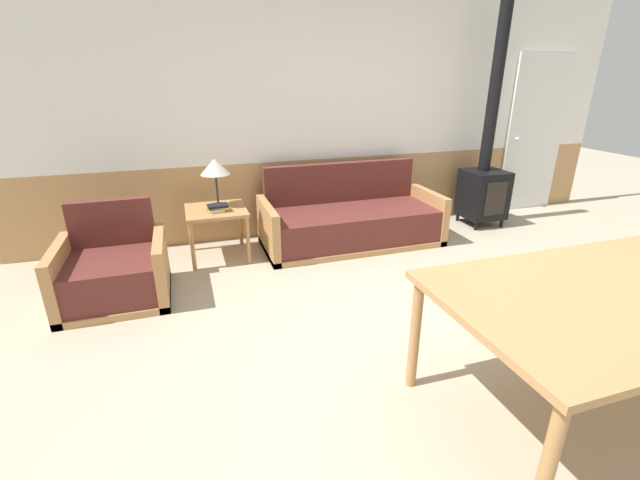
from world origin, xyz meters
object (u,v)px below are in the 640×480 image
at_px(side_table, 216,216).
at_px(couch, 350,222).
at_px(table_lamp, 215,168).
at_px(armchair, 114,273).
at_px(dining_table, 633,298).
at_px(wood_stove, 486,172).

bearing_deg(side_table, couch, -2.20).
bearing_deg(table_lamp, couch, -6.47).
relative_size(couch, table_lamp, 4.03).
relative_size(armchair, dining_table, 0.41).
xyz_separation_m(armchair, wood_stove, (4.11, 0.68, 0.43)).
bearing_deg(couch, dining_table, -81.03).
height_order(side_table, table_lamp, table_lamp).
bearing_deg(armchair, dining_table, -42.57).
xyz_separation_m(table_lamp, wood_stove, (3.17, -0.05, -0.24)).
bearing_deg(table_lamp, dining_table, -58.12).
relative_size(couch, wood_stove, 0.76).
xyz_separation_m(side_table, dining_table, (1.86, -2.83, 0.25)).
distance_m(table_lamp, dining_table, 3.46).
xyz_separation_m(couch, wood_stove, (1.78, 0.11, 0.41)).
height_order(table_lamp, wood_stove, wood_stove).
distance_m(table_lamp, wood_stove, 3.18).
bearing_deg(couch, wood_stove, 3.38).
height_order(armchair, dining_table, armchair).
bearing_deg(wood_stove, couch, -176.62).
bearing_deg(wood_stove, side_table, -179.10).
xyz_separation_m(dining_table, wood_stove, (1.34, 2.88, -0.03)).
relative_size(armchair, side_table, 1.42).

